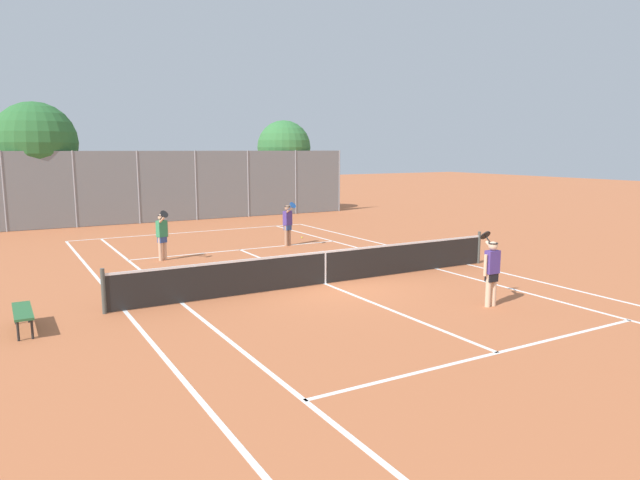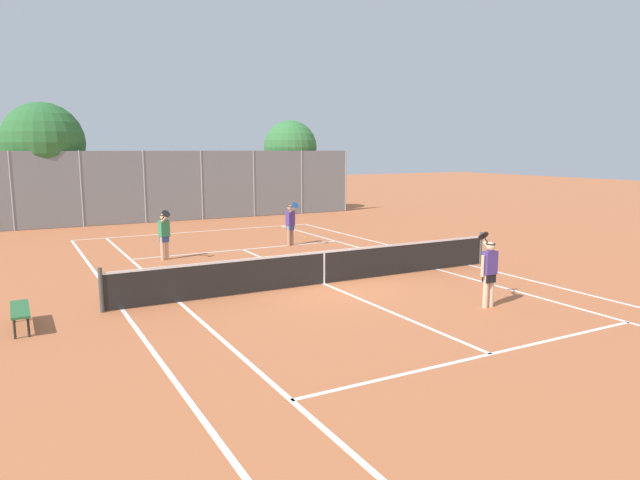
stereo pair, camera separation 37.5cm
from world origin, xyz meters
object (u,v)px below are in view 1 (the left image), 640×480
player_far_right (288,222)px  loose_tennis_ball_1 (302,237)px  player_far_left (162,234)px  courtside_bench (23,312)px  tree_behind_left (37,145)px  tennis_net (325,266)px  player_near_side (491,269)px  tree_behind_right (285,149)px

player_far_right → loose_tennis_ball_1: 2.15m
player_far_left → courtside_bench: size_ratio=1.18×
player_far_left → tree_behind_left: size_ratio=0.29×
tennis_net → player_near_side: player_near_side is taller
player_far_right → tree_behind_left: (-7.94, 11.68, 3.06)m
courtside_bench → tree_behind_left: tree_behind_left is taller
player_far_left → tree_behind_left: (-2.84, 12.27, 3.06)m
player_far_right → courtside_bench: player_far_right is taller
tennis_net → player_near_side: 4.63m
loose_tennis_ball_1 → courtside_bench: courtside_bench is taller
player_far_left → tree_behind_right: bearing=48.4°
player_far_left → player_near_side: bearing=-61.2°
courtside_bench → tree_behind_left: 18.99m
player_far_right → player_far_left: bearing=-173.5°
tennis_net → player_far_left: bearing=118.0°
tennis_net → player_far_right: bearing=72.4°
tennis_net → courtside_bench: tennis_net is taller
player_far_right → tree_behind_right: tree_behind_right is taller
tennis_net → player_far_right: size_ratio=6.76×
tennis_net → player_near_side: size_ratio=6.76×
player_near_side → player_far_left: same height
player_far_left → player_far_right: size_ratio=1.00×
loose_tennis_ball_1 → courtside_bench: (-11.04, -8.28, 0.38)m
courtside_bench → tree_behind_right: size_ratio=0.27×
courtside_bench → tree_behind_right: tree_behind_right is taller
tree_behind_right → loose_tennis_ball_1: bearing=-112.8°
player_near_side → tree_behind_right: size_ratio=0.32×
player_far_left → tree_behind_right: (10.73, 12.10, 2.90)m
tree_behind_left → courtside_bench: bearing=-95.3°
tree_behind_right → tennis_net: bearing=-113.2°
tennis_net → player_far_right: 6.69m
loose_tennis_ball_1 → player_near_side: bearing=-95.3°
loose_tennis_ball_1 → tree_behind_left: size_ratio=0.01×
player_near_side → tree_behind_right: tree_behind_right is taller
loose_tennis_ball_1 → tree_behind_right: 11.62m
player_near_side → courtside_bench: size_ratio=1.18×
player_far_left → loose_tennis_ball_1: bearing=17.0°
player_far_right → loose_tennis_ball_1: player_far_right is taller
loose_tennis_ball_1 → player_far_right: bearing=-134.5°
tree_behind_left → tennis_net: bearing=-71.9°
player_far_right → tree_behind_left: size_ratio=0.29×
loose_tennis_ball_1 → tree_behind_left: bearing=132.1°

